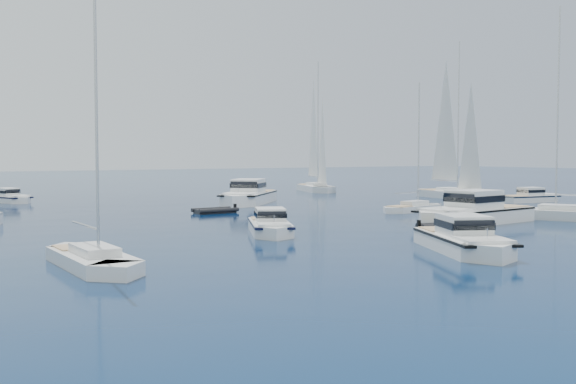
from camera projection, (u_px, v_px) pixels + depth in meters
name	position (u px, v px, depth m)	size (l,w,h in m)	color
ground	(574.00, 262.00, 33.10)	(400.00, 400.00, 0.00)	#082A52
motor_cruiser_near	(465.00, 252.00, 36.30)	(2.96, 9.68, 2.54)	silver
motor_cruiser_left	(270.00, 234.00, 44.77)	(2.52, 8.24, 2.16)	white
motor_cruiser_centre	(472.00, 223.00, 51.40)	(3.76, 12.28, 3.22)	white
motor_cruiser_far_r	(532.00, 202.00, 74.58)	(2.42, 7.90, 2.07)	white
motor_cruiser_distant	(248.00, 204.00, 71.97)	(3.89, 12.72, 3.34)	white
motor_cruiser_horizon	(8.00, 203.00, 73.71)	(2.35, 7.69, 2.02)	white
sailboat_fore	(92.00, 267.00, 31.55)	(2.57, 9.88, 14.52)	silver
sailboat_mid_r	(571.00, 220.00, 54.15)	(3.11, 11.98, 17.61)	silver
sailboat_centre	(413.00, 211.00, 62.35)	(2.17, 8.34, 12.26)	silver
sailboat_sails_r	(450.00, 198.00, 81.27)	(3.37, 12.97, 19.07)	white
sailboat_sails_far	(315.00, 191.00, 96.40)	(3.32, 12.75, 18.74)	silver
tender_yellow	(451.00, 237.00, 43.11)	(1.79, 3.18, 0.95)	#DDBC0D
tender_grey_near	(437.00, 230.00, 46.88)	(1.58, 2.72, 0.95)	black
tender_grey_far	(215.00, 213.00, 60.57)	(2.21, 4.11, 0.95)	black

